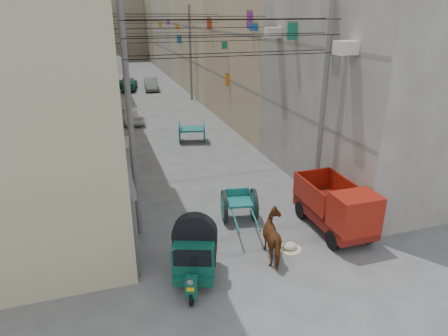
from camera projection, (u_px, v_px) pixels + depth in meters
name	position (u px, v px, depth m)	size (l,w,h in m)	color
ground	(307.00, 323.00, 10.37)	(140.00, 140.00, 0.00)	#4B4B4E
building_row_left	(49.00, 23.00, 35.93)	(8.00, 62.00, 14.00)	tan
building_row_right	(218.00, 22.00, 40.45)	(8.00, 62.00, 14.00)	#A29D98
end_cap_building	(117.00, 17.00, 66.39)	(22.00, 10.00, 13.00)	gray
shutters_left	(119.00, 156.00, 17.90)	(0.18, 14.40, 2.88)	#4F4E54
signboards	(162.00, 73.00, 28.27)	(8.22, 40.52, 5.67)	orange
ac_units	(309.00, 14.00, 15.44)	(0.70, 6.55, 3.35)	beige
utility_poles	(174.00, 74.00, 23.94)	(7.40, 22.20, 8.00)	slate
overhead_cables	(181.00, 27.00, 20.62)	(7.40, 22.52, 1.12)	black
auto_rickshaw	(195.00, 250.00, 11.80)	(1.82, 2.42, 1.64)	black
tonga_cart	(239.00, 205.00, 15.26)	(1.50, 2.89, 1.24)	black
mini_truck	(340.00, 212.00, 14.11)	(1.59, 3.48, 1.95)	black
second_cart	(192.00, 130.00, 24.34)	(1.86, 1.72, 1.40)	#166362
feed_sack	(290.00, 246.00, 13.56)	(0.49, 0.40, 0.25)	beige
horse	(276.00, 237.00, 12.88)	(0.81, 1.77, 1.50)	brown
distant_car_white	(131.00, 114.00, 28.66)	(1.46, 3.63, 1.24)	white
distant_car_grey	(151.00, 84.00, 40.33)	(1.29, 3.69, 1.22)	slate
distant_car_green	(128.00, 84.00, 40.46)	(1.71, 4.21, 1.22)	#1F5B44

